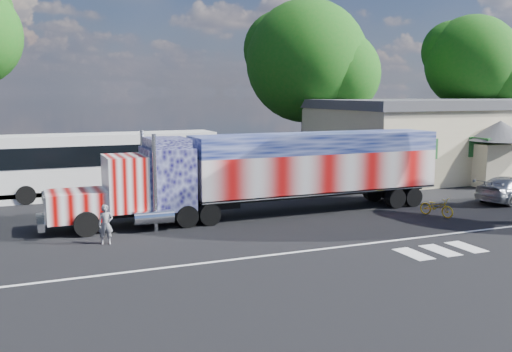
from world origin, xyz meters
name	(u,v)px	position (x,y,z in m)	size (l,w,h in m)	color
ground	(284,231)	(0.00, 0.00, 0.00)	(100.00, 100.00, 0.00)	black
lane_markings	(371,250)	(1.71, -3.77, 0.01)	(30.00, 2.67, 0.01)	silver
semi_truck	(272,171)	(0.93, 3.25, 2.07)	(18.85, 2.98, 4.02)	black
coach_bus	(110,163)	(-5.33, 11.42, 1.78)	(11.79, 2.74, 3.43)	white
hall_building	(471,136)	(19.92, 10.86, 2.62)	(22.40, 12.80, 5.20)	beige
parked_car	(511,189)	(13.76, 1.26, 0.66)	(1.86, 4.57, 1.32)	#999B9E
woman	(106,224)	(-7.06, 0.77, 0.76)	(0.55, 0.36, 1.51)	slate
bicycle	(437,207)	(7.74, -0.12, 0.44)	(0.59, 1.68, 0.89)	gold
tree_far_ne	(474,63)	(24.67, 16.09, 8.08)	(7.95, 7.57, 11.92)	black
tree_ne_a	(309,62)	(10.76, 18.38, 7.97)	(9.75, 9.29, 12.66)	black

